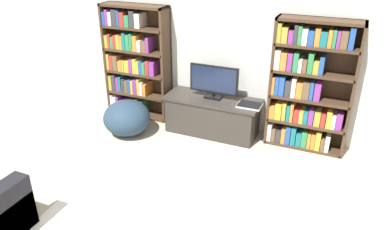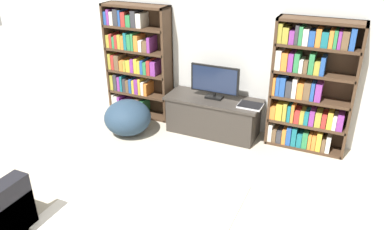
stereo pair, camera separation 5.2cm
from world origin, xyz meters
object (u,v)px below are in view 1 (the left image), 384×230
Objects in this scene: bookshelf_right at (307,88)px; tv_stand at (212,115)px; beanbag_ottoman at (127,118)px; laptop at (250,105)px; bookshelf_left at (134,62)px; television at (214,81)px.

bookshelf_right is 1.27× the size of tv_stand.
bookshelf_right is 2.58× the size of beanbag_ottoman.
bookshelf_right reaches higher than laptop.
bookshelf_left is at bearing 179.96° from bookshelf_right.
bookshelf_right is 2.46× the size of television.
laptop is at bearing 15.91° from beanbag_ottoman.
laptop reaches higher than beanbag_ottoman.
beanbag_ottoman is at bearing -164.19° from bookshelf_right.
laptop is (1.90, -0.19, -0.31)m from bookshelf_left.
tv_stand is 1.23m from beanbag_ottoman.
beanbag_ottoman is at bearing -153.77° from television.
bookshelf_right is 2.52m from beanbag_ottoman.
bookshelf_left is 2.58× the size of beanbag_ottoman.
laptop is (-0.69, -0.19, -0.29)m from bookshelf_right.
television is at bearing -5.07° from bookshelf_left.
beanbag_ottoman is at bearing -70.49° from bookshelf_left.
television is (-1.24, -0.12, -0.06)m from bookshelf_right.
bookshelf_left is 1.36m from television.
bookshelf_right is (2.60, -0.00, -0.01)m from bookshelf_left.
television is at bearing 26.23° from beanbag_ottoman.
tv_stand is 0.52m from television.
laptop is at bearing -7.75° from television.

